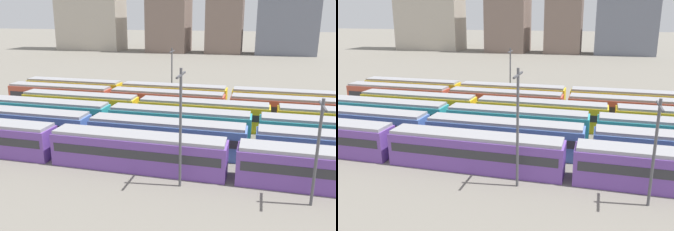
# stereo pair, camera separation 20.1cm
# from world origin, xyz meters

# --- Properties ---
(ground_plane) EXTENTS (600.00, 600.00, 0.00)m
(ground_plane) POSITION_xyz_m (0.00, 13.00, 0.00)
(ground_plane) COLOR slate
(train_track_1) EXTENTS (74.70, 3.06, 3.75)m
(train_track_1) POSITION_xyz_m (26.94, 5.20, 1.90)
(train_track_1) COLOR #4C70BC
(train_track_1) RESTS_ON ground_plane
(train_track_5) EXTENTS (74.70, 3.06, 3.75)m
(train_track_5) POSITION_xyz_m (22.77, 26.00, 1.90)
(train_track_5) COLOR yellow
(train_track_5) RESTS_ON ground_plane
(catenary_pole_0) EXTENTS (0.24, 3.20, 10.93)m
(catenary_pole_0) POSITION_xyz_m (20.90, -2.71, 6.02)
(catenary_pole_0) COLOR #4C4C51
(catenary_pole_0) RESTS_ON ground_plane
(catenary_pole_1) EXTENTS (0.24, 3.20, 9.59)m
(catenary_pole_1) POSITION_xyz_m (12.21, 29.14, 5.33)
(catenary_pole_1) COLOR #4C4C51
(catenary_pole_1) RESTS_ON ground_plane
(catenary_pole_2) EXTENTS (0.24, 3.20, 9.10)m
(catenary_pole_2) POSITION_xyz_m (32.17, -3.30, 5.08)
(catenary_pole_2) COLOR #4C4C51
(catenary_pole_2) RESTS_ON ground_plane
(distant_building_1) EXTENTS (16.31, 16.20, 41.66)m
(distant_building_1) POSITION_xyz_m (-10.42, 115.64, 20.83)
(distant_building_1) COLOR #7A665B
(distant_building_1) RESTS_ON ground_plane
(distant_building_2) EXTENTS (14.15, 13.14, 26.48)m
(distant_building_2) POSITION_xyz_m (12.56, 115.64, 13.24)
(distant_building_2) COLOR #7A665B
(distant_building_2) RESTS_ON ground_plane
(distant_building_3) EXTENTS (22.50, 12.61, 20.85)m
(distant_building_3) POSITION_xyz_m (36.22, 115.64, 10.42)
(distant_building_3) COLOR slate
(distant_building_3) RESTS_ON ground_plane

